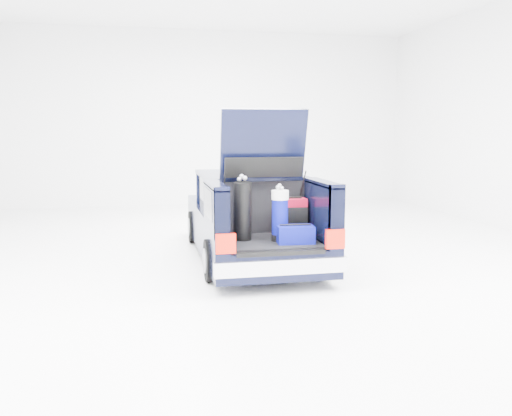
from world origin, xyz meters
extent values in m
plane|color=white|center=(0.00, 0.00, 0.00)|extent=(14.00, 14.00, 0.00)
cube|color=black|center=(0.00, 0.65, 0.50)|extent=(1.75, 3.00, 0.70)
cube|color=black|center=(0.00, 2.22, 0.40)|extent=(1.70, 0.30, 0.50)
cube|color=silver|center=(0.00, 2.36, 0.33)|extent=(1.72, 0.10, 0.22)
cube|color=black|center=(0.00, 0.15, 1.12)|extent=(1.55, 1.95, 0.54)
cube|color=black|center=(0.00, 0.15, 1.41)|extent=(1.62, 2.05, 0.06)
cube|color=black|center=(0.00, -1.50, 0.35)|extent=(1.75, 1.30, 0.40)
cube|color=black|center=(0.00, -1.48, 0.57)|extent=(1.32, 1.18, 0.05)
cube|color=black|center=(-0.78, -1.50, 0.97)|extent=(0.20, 1.30, 0.85)
cube|color=black|center=(0.78, -1.50, 0.97)|extent=(0.20, 1.30, 0.85)
cube|color=black|center=(-0.78, -1.50, 1.41)|extent=(0.20, 1.30, 0.06)
cube|color=black|center=(0.78, -1.50, 1.41)|extent=(0.20, 1.30, 0.06)
cube|color=black|center=(0.00, -0.88, 0.97)|extent=(1.36, 0.08, 0.84)
cube|color=silver|center=(0.00, -2.18, 0.38)|extent=(1.80, 0.12, 0.20)
cube|color=#A81407|center=(-0.74, -2.15, 0.72)|extent=(0.26, 0.07, 0.26)
cube|color=#A81407|center=(0.74, -2.15, 0.72)|extent=(0.26, 0.07, 0.26)
cube|color=black|center=(0.00, -2.15, 0.56)|extent=(1.20, 0.06, 0.06)
cube|color=black|center=(0.00, -1.05, 1.96)|extent=(1.28, 0.33, 1.03)
cube|color=black|center=(0.00, -1.01, 2.10)|extent=(0.95, 0.17, 0.54)
cylinder|color=black|center=(-0.82, 1.45, 0.31)|extent=(0.20, 0.62, 0.62)
cylinder|color=slate|center=(-0.82, 1.45, 0.31)|extent=(0.23, 0.36, 0.36)
cylinder|color=black|center=(0.82, 1.45, 0.31)|extent=(0.20, 0.62, 0.62)
cylinder|color=slate|center=(0.82, 1.45, 0.31)|extent=(0.23, 0.36, 0.36)
cylinder|color=black|center=(-0.82, -1.35, 0.31)|extent=(0.20, 0.62, 0.62)
cylinder|color=slate|center=(-0.82, -1.35, 0.31)|extent=(0.23, 0.36, 0.36)
cylinder|color=black|center=(0.82, -1.35, 0.31)|extent=(0.20, 0.62, 0.62)
cylinder|color=slate|center=(0.82, -1.35, 0.31)|extent=(0.23, 0.36, 0.36)
cube|color=maroon|center=(0.45, -1.17, 0.88)|extent=(0.35, 0.22, 0.55)
cube|color=black|center=(0.45, -1.17, 1.17)|extent=(0.22, 0.05, 0.03)
cube|color=black|center=(0.45, -1.27, 0.82)|extent=(0.36, 0.02, 0.42)
cylinder|color=black|center=(-0.38, -1.39, 1.02)|extent=(0.27, 0.32, 0.85)
cube|color=white|center=(-0.38, -1.29, 1.05)|extent=(0.10, 0.02, 0.30)
sphere|color=#99999E|center=(-0.42, -1.37, 1.47)|extent=(0.07, 0.07, 0.07)
sphere|color=#99999E|center=(-0.35, -1.42, 1.49)|extent=(0.07, 0.07, 0.07)
cylinder|color=black|center=(0.13, -1.55, 0.65)|extent=(0.30, 0.30, 0.09)
cylinder|color=#040769|center=(0.13, -1.55, 0.95)|extent=(0.28, 0.28, 0.52)
cylinder|color=white|center=(0.13, -1.55, 1.26)|extent=(0.30, 0.30, 0.13)
sphere|color=#99999E|center=(0.16, -1.53, 1.35)|extent=(0.06, 0.06, 0.06)
sphere|color=#99999E|center=(0.13, -1.51, 1.39)|extent=(0.06, 0.06, 0.06)
cube|color=#040769|center=(0.31, -1.73, 0.72)|extent=(0.53, 0.37, 0.24)
cylinder|color=black|center=(0.31, -1.73, 0.85)|extent=(0.44, 0.06, 0.03)
camera|label=1|loc=(-1.73, -8.90, 2.15)|focal=38.00mm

